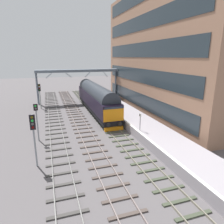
# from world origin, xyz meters

# --- Properties ---
(ground_plane) EXTENTS (140.00, 140.00, 0.00)m
(ground_plane) POSITION_xyz_m (0.00, 0.00, 0.00)
(ground_plane) COLOR #5C5759
(ground_plane) RESTS_ON ground
(track_main) EXTENTS (2.50, 60.00, 0.15)m
(track_main) POSITION_xyz_m (0.00, 0.00, 0.05)
(track_main) COLOR gray
(track_main) RESTS_ON ground
(track_adjacent_west) EXTENTS (2.50, 60.00, 0.15)m
(track_adjacent_west) POSITION_xyz_m (-3.58, -0.00, 0.06)
(track_adjacent_west) COLOR gray
(track_adjacent_west) RESTS_ON ground
(track_adjacent_far_west) EXTENTS (2.50, 60.00, 0.15)m
(track_adjacent_far_west) POSITION_xyz_m (-6.93, 0.00, 0.06)
(track_adjacent_far_west) COLOR slate
(track_adjacent_far_west) RESTS_ON ground
(station_platform) EXTENTS (4.00, 44.00, 1.01)m
(station_platform) POSITION_xyz_m (3.60, 0.00, 0.50)
(station_platform) COLOR #A29BA2
(station_platform) RESTS_ON ground
(station_building) EXTENTS (4.78, 30.66, 19.56)m
(station_building) POSITION_xyz_m (9.08, 5.12, 9.78)
(station_building) COLOR #A07358
(station_building) RESTS_ON ground
(diesel_locomotive) EXTENTS (2.74, 18.76, 4.68)m
(diesel_locomotive) POSITION_xyz_m (0.00, 7.33, 2.48)
(diesel_locomotive) COLOR black
(diesel_locomotive) RESTS_ON ground
(signal_post_near) EXTENTS (0.44, 0.22, 4.57)m
(signal_post_near) POSITION_xyz_m (-8.85, -7.87, 2.98)
(signal_post_near) COLOR gray
(signal_post_near) RESTS_ON ground
(signal_post_mid) EXTENTS (0.44, 0.22, 4.18)m
(signal_post_mid) POSITION_xyz_m (-8.85, -2.21, 2.62)
(signal_post_mid) COLOR gray
(signal_post_mid) RESTS_ON ground
(signal_post_far) EXTENTS (0.44, 0.22, 4.39)m
(signal_post_far) POSITION_xyz_m (-8.85, 12.82, 2.87)
(signal_post_far) COLOR gray
(signal_post_far) RESTS_ON ground
(platform_number_sign) EXTENTS (0.10, 0.44, 1.96)m
(platform_number_sign) POSITION_xyz_m (1.98, -5.18, 2.31)
(platform_number_sign) COLOR slate
(platform_number_sign) RESTS_ON station_platform
(overhead_footbridge) EXTENTS (16.23, 2.00, 6.53)m
(overhead_footbridge) POSITION_xyz_m (-1.42, 16.35, 5.99)
(overhead_footbridge) COLOR slate
(overhead_footbridge) RESTS_ON ground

